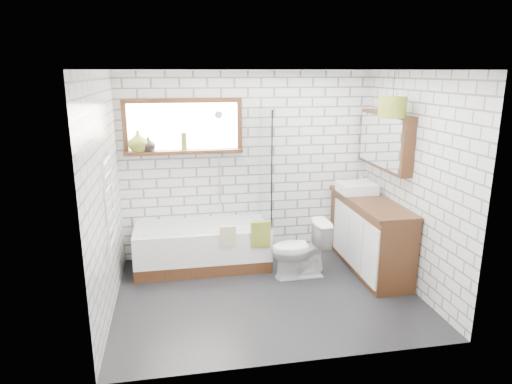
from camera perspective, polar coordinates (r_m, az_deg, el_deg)
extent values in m
cube|color=black|center=(5.40, 1.40, -12.66)|extent=(3.40, 2.60, 0.01)
cube|color=white|center=(4.79, 1.59, 15.04)|extent=(3.40, 2.60, 0.01)
cube|color=white|center=(6.20, -0.98, 3.32)|extent=(3.40, 0.01, 2.50)
cube|color=white|center=(3.73, 5.61, -4.59)|extent=(3.40, 0.01, 2.50)
cube|color=white|center=(4.90, -18.42, -0.57)|extent=(0.01, 2.60, 2.50)
cube|color=white|center=(5.55, 19.01, 1.12)|extent=(0.01, 2.60, 2.50)
cube|color=#341B0E|center=(5.99, -9.07, 8.06)|extent=(1.52, 0.16, 0.68)
cube|color=white|center=(4.91, -17.86, -1.11)|extent=(0.06, 0.52, 1.00)
cube|color=#341B0E|center=(5.95, 15.82, 6.19)|extent=(0.16, 1.20, 0.70)
cylinder|color=silver|center=(6.08, -4.65, 4.01)|extent=(0.02, 0.02, 1.30)
cube|color=white|center=(6.04, -6.71, -6.74)|extent=(1.72, 0.76, 0.56)
cube|color=white|center=(5.85, 1.23, 3.17)|extent=(0.02, 0.72, 1.50)
cube|color=olive|center=(5.67, 0.58, -5.28)|extent=(0.24, 0.07, 0.33)
cube|color=#C1B186|center=(5.61, -3.54, -5.53)|extent=(0.20, 0.05, 0.26)
cube|color=#341B0E|center=(6.06, 13.98, -5.14)|extent=(0.52, 1.62, 0.93)
cube|color=white|center=(6.18, 12.49, 0.51)|extent=(0.46, 0.40, 0.13)
cylinder|color=silver|center=(6.23, 13.88, 1.15)|extent=(0.03, 0.03, 0.16)
imported|color=white|center=(5.70, 5.49, -7.14)|extent=(0.41, 0.71, 0.72)
imported|color=olive|center=(6.00, -14.50, 6.00)|extent=(0.29, 0.29, 0.27)
imported|color=black|center=(5.99, -13.29, 5.69)|extent=(0.20, 0.20, 0.19)
cylinder|color=olive|center=(5.99, -8.98, 6.06)|extent=(0.07, 0.07, 0.23)
cylinder|color=olive|center=(5.42, 16.68, 10.12)|extent=(0.31, 0.31, 0.23)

